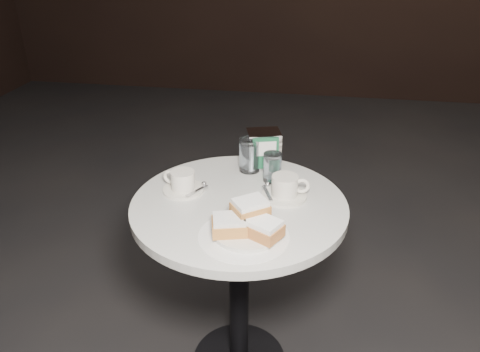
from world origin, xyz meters
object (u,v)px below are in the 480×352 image
Objects in this scene: coffee_cup_left at (183,182)px; napkin_dispenser at (263,149)px; cafe_table at (239,252)px; beignet_plate at (247,224)px; water_glass_left at (250,155)px; coffee_cup_right at (285,188)px; water_glass_right at (272,168)px.

coffee_cup_left is 1.23× the size of napkin_dispenser.
cafe_table is 4.37× the size of coffee_cup_left.
napkin_dispenser reaches higher than cafe_table.
beignet_plate is (0.05, -0.17, 0.23)m from cafe_table.
napkin_dispenser is at bearing 80.69° from cafe_table.
coffee_cup_left reaches higher than cafe_table.
water_glass_left is at bearing -152.63° from napkin_dispenser.
cafe_table is 4.56× the size of coffee_cup_right.
coffee_cup_right is 0.12m from water_glass_right.
coffee_cup_left is at bearing -136.63° from water_glass_left.
cafe_table is at bearing -163.98° from coffee_cup_right.
water_glass_right is 0.74× the size of napkin_dispenser.
cafe_table is 5.37× the size of napkin_dispenser.
water_glass_left is (-0.05, 0.41, 0.02)m from beignet_plate.
napkin_dispenser is at bearing 108.46° from coffee_cup_right.
water_glass_left is (0.20, 0.19, 0.03)m from coffee_cup_left.
water_glass_left is at bearing 123.40° from coffee_cup_right.
water_glass_right is (0.09, -0.06, -0.01)m from water_glass_left.
coffee_cup_right is (0.14, 0.06, 0.23)m from cafe_table.
napkin_dispenser is at bearing 59.34° from coffee_cup_left.
coffee_cup_left is 1.05× the size of coffee_cup_right.
cafe_table is at bearing -90.09° from water_glass_left.
cafe_table is at bearing 107.07° from beignet_plate.
water_glass_left is at bearing 144.05° from water_glass_right.
cafe_table is 3.43× the size of beignet_plate.
water_glass_left is at bearing 97.47° from beignet_plate.
coffee_cup_right is at bearing -81.72° from napkin_dispenser.
napkin_dispenser is (0.04, 0.04, 0.01)m from water_glass_left.
napkin_dispenser reaches higher than water_glass_right.
cafe_table is 0.39m from napkin_dispenser.
coffee_cup_right is (0.34, 0.01, 0.00)m from coffee_cup_left.
water_glass_left reaches higher than beignet_plate.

